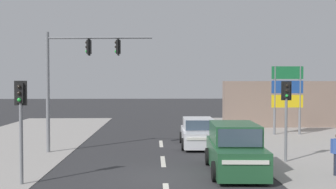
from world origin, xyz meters
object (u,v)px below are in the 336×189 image
Objects in this scene: shopping_plaza_sign at (287,90)px; suv_oncoming_near at (235,150)px; pedestal_signal_left_kerb at (21,114)px; pedestal_signal_right_kerb at (286,107)px; traffic_signal_mast at (73,69)px; sedan_oncoming_mid at (198,134)px.

suv_oncoming_near is at bearing -118.08° from shopping_plaza_sign.
pedestal_signal_left_kerb is at bearing -137.30° from shopping_plaza_sign.
shopping_plaza_sign reaches higher than pedestal_signal_right_kerb.
traffic_signal_mast reaches higher than pedestal_signal_right_kerb.
pedestal_signal_right_kerb is 10.89m from pedestal_signal_left_kerb.
shopping_plaza_sign is at bearing 61.92° from suv_oncoming_near.
shopping_plaza_sign is 12.36m from suv_oncoming_near.
traffic_signal_mast reaches higher than suv_oncoming_near.
shopping_plaza_sign is 1.07× the size of sedan_oncoming_mid.
pedestal_signal_right_kerb is at bearing -52.13° from sedan_oncoming_mid.
pedestal_signal_right_kerb is at bearing -109.16° from shopping_plaza_sign.
shopping_plaza_sign is 1.00× the size of suv_oncoming_near.
shopping_plaza_sign is (12.87, 6.25, -1.16)m from traffic_signal_mast.
traffic_signal_mast is 9.05m from suv_oncoming_near.
shopping_plaza_sign reaches higher than pedestal_signal_left_kerb.
traffic_signal_mast is at bearing -154.12° from shopping_plaza_sign.
shopping_plaza_sign is (13.41, 12.37, 0.57)m from pedestal_signal_left_kerb.
shopping_plaza_sign reaches higher than sedan_oncoming_mid.
shopping_plaza_sign is at bearing 25.88° from traffic_signal_mast.
shopping_plaza_sign is (3.09, 8.89, 0.57)m from pedestal_signal_right_kerb.
suv_oncoming_near reaches higher than sedan_oncoming_mid.
shopping_plaza_sign is at bearing 34.90° from sedan_oncoming_mid.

